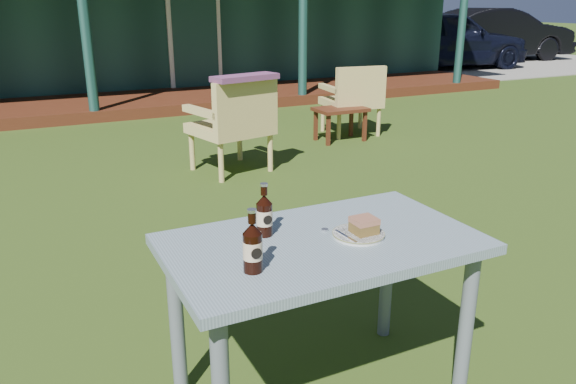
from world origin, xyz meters
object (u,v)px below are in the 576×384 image
cafe_table (322,263)px  armchair_left (235,121)px  cake_slice (364,225)px  side_table (340,113)px  armchair_right (354,96)px  cola_bottle_near (264,215)px  cola_bottle_far (253,247)px  plate (358,234)px  car_far (496,34)px  car_near (444,39)px

cafe_table → armchair_left: 3.36m
cake_slice → armchair_left: bearing=77.6°
cafe_table → side_table: 4.66m
cafe_table → side_table: bearing=57.8°
armchair_right → cafe_table: bearing=-124.0°
armchair_right → cola_bottle_near: bearing=-126.6°
cafe_table → cola_bottle_far: 0.41m
plate → armchair_right: 4.94m
cafe_table → cola_bottle_far: bearing=-158.9°
car_far → armchair_left: (-10.69, -7.26, -0.21)m
cola_bottle_far → armchair_left: 3.60m
car_far → armchair_right: bearing=134.3°
plate → armchair_right: (2.64, 4.17, -0.24)m
car_far → cola_bottle_near: bearing=139.8°
cafe_table → plate: 0.18m
cake_slice → side_table: cake_slice is taller
cake_slice → armchair_left: 3.37m
car_near → armchair_left: 10.02m
plate → armchair_right: armchair_right is taller
car_near → cake_slice: bearing=143.7°
armchair_left → armchair_right: bearing=25.1°
car_far → armchair_right: size_ratio=5.08×
cake_slice → armchair_right: armchair_right is taller
car_near → cola_bottle_far: size_ratio=18.91×
car_near → cake_slice: size_ratio=45.94×
armchair_left → armchair_right: 2.10m
plate → side_table: 4.63m
cafe_table → cola_bottle_far: size_ratio=5.37×
car_far → plate: 15.55m
cafe_table → side_table: size_ratio=2.00×
car_near → armchair_right: size_ratio=4.91×
cola_bottle_near → cola_bottle_far: bearing=-121.1°
plate → cola_bottle_far: size_ratio=0.91×
cola_bottle_near → armchair_right: (2.97, 4.00, -0.32)m
cola_bottle_far → cola_bottle_near: bearing=58.9°
armchair_left → side_table: 1.75m
cola_bottle_far → cake_slice: bearing=10.0°
armchair_right → side_table: size_ratio=1.43×
plate → armchair_left: size_ratio=0.22×
car_far → cola_bottle_near: (-11.76, -10.36, 0.08)m
car_far → cola_bottle_far: bearing=140.2°
car_near → cola_bottle_near: size_ratio=19.89×
armchair_right → car_far: bearing=35.9°
cafe_table → side_table: cafe_table is taller
plate → cola_bottle_near: bearing=152.5°
cola_bottle_near → armchair_left: size_ratio=0.23×
armchair_left → car_near: bearing=38.2°
cake_slice → cafe_table: bearing=164.6°
plate → side_table: plate is taller
cake_slice → side_table: (2.32, 3.98, -0.42)m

